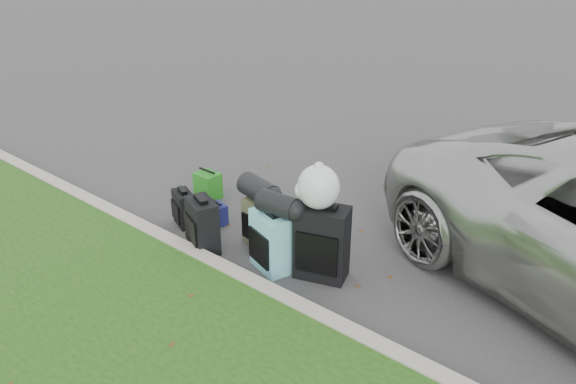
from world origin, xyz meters
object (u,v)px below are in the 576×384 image
Objects in this scene: tote_navy at (217,214)px; tote_green at (208,185)px; suitcase_large_black_left at (203,226)px; suitcase_large_black_right at (322,243)px; suitcase_olive at (261,223)px; suitcase_small_black at (184,208)px; suitcase_teal at (271,241)px.

tote_green is at bearing 156.89° from tote_navy.
suitcase_large_black_left is 0.77× the size of suitcase_large_black_right.
suitcase_large_black_left is 2.39× the size of tote_navy.
suitcase_large_black_right is at bearing 40.27° from suitcase_large_black_left.
suitcase_large_black_left is at bearing -44.10° from tote_green.
suitcase_olive is 0.69× the size of suitcase_large_black_right.
suitcase_large_black_right reaches higher than suitcase_small_black.
suitcase_large_black_left is at bearing 0.58° from suitcase_small_black.
suitcase_small_black is 0.71m from suitcase_large_black_left.
suitcase_large_black_left is 0.67m from tote_navy.
suitcase_olive is at bearing -17.13° from tote_green.
suitcase_small_black is at bearing -179.86° from suitcase_large_black_left.
suitcase_large_black_right is (2.03, 0.17, 0.19)m from suitcase_small_black.
tote_green is at bearing 148.01° from suitcase_large_black_right.
suitcase_olive reaches higher than tote_navy.
tote_green reaches higher than tote_navy.
tote_green is (-0.34, 0.72, -0.04)m from suitcase_small_black.
tote_navy is at bearing -34.06° from tote_green.
suitcase_olive is 2.12× the size of tote_navy.
suitcase_olive is 0.83× the size of suitcase_teal.
suitcase_large_black_right reaches higher than tote_green.
suitcase_large_black_left is 1.72× the size of tote_green.
suitcase_small_black is 1.68× the size of tote_navy.
suitcase_olive is (0.43, 0.53, -0.04)m from suitcase_large_black_left.
suitcase_small_black is 1.52m from suitcase_teal.
suitcase_olive reaches higher than suitcase_small_black.
tote_navy is (0.30, 0.27, -0.09)m from suitcase_small_black.
suitcase_teal is at bearing -174.37° from suitcase_large_black_right.
suitcase_teal reaches higher than tote_navy.
suitcase_large_black_left is 0.89m from suitcase_teal.
suitcase_large_black_right is at bearing -12.10° from tote_green.
suitcase_large_black_right reaches higher than suitcase_teal.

